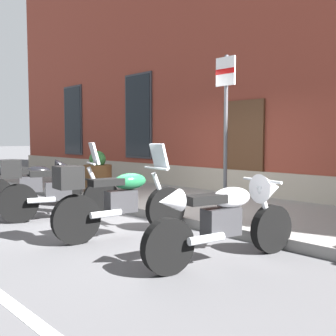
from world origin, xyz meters
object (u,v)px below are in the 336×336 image
motorcycle_green_touring (117,199)px  parking_sign (226,115)px  barrel_planter (98,175)px  motorcycle_white_sport (231,215)px  motorcycle_black_sport (37,181)px  motorcycle_silver_touring (55,188)px

motorcycle_green_touring → parking_sign: size_ratio=0.83×
barrel_planter → parking_sign: bearing=-5.0°
parking_sign → motorcycle_white_sport: bearing=-49.4°
motorcycle_green_touring → barrel_planter: 3.97m
motorcycle_black_sport → motorcycle_silver_touring: (1.42, -0.33, 0.02)m
motorcycle_white_sport → barrel_planter: size_ratio=2.14×
motorcycle_green_touring → motorcycle_silver_touring: bearing=-177.7°
motorcycle_white_sport → motorcycle_silver_touring: bearing=-174.2°
motorcycle_black_sport → motorcycle_green_touring: size_ratio=0.90×
motorcycle_green_touring → barrel_planter: bearing=150.8°
parking_sign → barrel_planter: bearing=175.0°
motorcycle_black_sport → motorcycle_green_touring: motorcycle_green_touring is taller
motorcycle_white_sport → barrel_planter: (-5.26, 1.65, 0.00)m
motorcycle_white_sport → barrel_planter: barrel_planter is taller
motorcycle_green_touring → motorcycle_white_sport: bearing=9.2°
motorcycle_silver_touring → parking_sign: parking_sign is taller
motorcycle_green_touring → motorcycle_black_sport: bearing=175.3°
motorcycle_black_sport → motorcycle_silver_touring: size_ratio=0.97×
motorcycle_silver_touring → motorcycle_white_sport: bearing=5.8°
motorcycle_black_sport → barrel_planter: 1.70m
barrel_planter → motorcycle_green_touring: bearing=-29.2°
motorcycle_black_sport → motorcycle_white_sport: motorcycle_white_sport is taller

